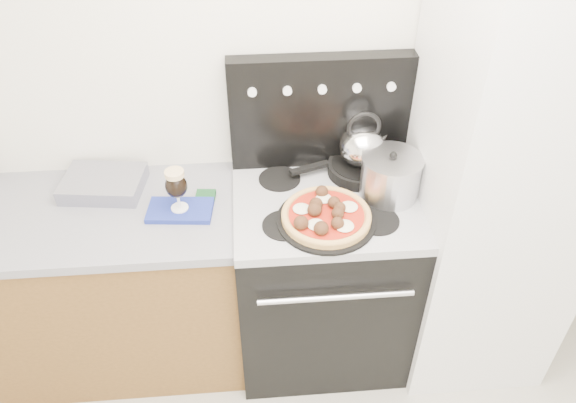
{
  "coord_description": "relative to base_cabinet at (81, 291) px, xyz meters",
  "views": [
    {
      "loc": [
        -0.22,
        -0.59,
        2.38
      ],
      "look_at": [
        -0.09,
        1.05,
        1.02
      ],
      "focal_mm": 35.0,
      "sensor_mm": 36.0,
      "label": 1
    }
  ],
  "objects": [
    {
      "name": "stove_body",
      "position": [
        1.1,
        -0.02,
        0.01
      ],
      "size": [
        0.76,
        0.65,
        0.88
      ],
      "primitive_type": "cube",
      "color": "black",
      "rests_on": "ground"
    },
    {
      "name": "countertop",
      "position": [
        0.0,
        0.0,
        0.45
      ],
      "size": [
        1.48,
        0.63,
        0.04
      ],
      "primitive_type": "cube",
      "color": "gray",
      "rests_on": "base_cabinet"
    },
    {
      "name": "stock_pot",
      "position": [
        1.37,
        -0.01,
        0.58
      ],
      "size": [
        0.3,
        0.3,
        0.17
      ],
      "primitive_type": "cylinder",
      "rotation": [
        0.0,
        0.0,
        -0.29
      ],
      "color": "silver",
      "rests_on": "cooktop"
    },
    {
      "name": "pizza",
      "position": [
        1.09,
        -0.16,
        0.53
      ],
      "size": [
        0.4,
        0.4,
        0.05
      ],
      "primitive_type": null,
      "rotation": [
        0.0,
        0.0,
        0.15
      ],
      "color": "gold",
      "rests_on": "pizza_pan"
    },
    {
      "name": "cooktop",
      "position": [
        1.1,
        -0.02,
        0.47
      ],
      "size": [
        0.76,
        0.65,
        0.04
      ],
      "primitive_type": "cube",
      "color": "#ADADB2",
      "rests_on": "stove_body"
    },
    {
      "name": "beer_glass",
      "position": [
        0.51,
        -0.04,
        0.59
      ],
      "size": [
        0.11,
        0.11,
        0.19
      ],
      "primitive_type": null,
      "rotation": [
        0.0,
        0.0,
        -0.26
      ],
      "color": "black",
      "rests_on": "oven_mitt"
    },
    {
      "name": "oven_mitt",
      "position": [
        0.51,
        -0.04,
        0.48
      ],
      "size": [
        0.27,
        0.17,
        0.02
      ],
      "primitive_type": "cube",
      "rotation": [
        0.0,
        0.0,
        -0.1
      ],
      "color": "navy",
      "rests_on": "countertop"
    },
    {
      "name": "backguard",
      "position": [
        1.1,
        0.25,
        0.74
      ],
      "size": [
        0.76,
        0.08,
        0.5
      ],
      "primitive_type": "cube",
      "color": "black",
      "rests_on": "cooktop"
    },
    {
      "name": "base_cabinet",
      "position": [
        0.0,
        0.0,
        0.0
      ],
      "size": [
        1.45,
        0.6,
        0.86
      ],
      "primitive_type": "cube",
      "color": "brown",
      "rests_on": "ground"
    },
    {
      "name": "skillet",
      "position": [
        1.27,
        0.14,
        0.51
      ],
      "size": [
        0.35,
        0.35,
        0.05
      ],
      "primitive_type": "cylinder",
      "rotation": [
        0.0,
        0.0,
        0.32
      ],
      "color": "black",
      "rests_on": "cooktop"
    },
    {
      "name": "pizza_pan",
      "position": [
        1.09,
        -0.16,
        0.5
      ],
      "size": [
        0.4,
        0.4,
        0.01
      ],
      "primitive_type": "cylinder",
      "rotation": [
        0.0,
        0.0,
        0.04
      ],
      "color": "black",
      "rests_on": "cooktop"
    },
    {
      "name": "room_shell",
      "position": [
        1.02,
        -0.91,
        0.82
      ],
      "size": [
        3.52,
        3.01,
        2.52
      ],
      "color": "#B3AFA4",
      "rests_on": "ground"
    },
    {
      "name": "tea_kettle",
      "position": [
        1.27,
        0.14,
        0.65
      ],
      "size": [
        0.23,
        0.23,
        0.21
      ],
      "primitive_type": null,
      "rotation": [
        0.0,
        0.0,
        -0.25
      ],
      "color": "silver",
      "rests_on": "skillet"
    },
    {
      "name": "foil_sheet",
      "position": [
        0.18,
        0.14,
        0.5
      ],
      "size": [
        0.36,
        0.28,
        0.07
      ],
      "primitive_type": "cube",
      "rotation": [
        0.0,
        0.0,
        -0.13
      ],
      "color": "#B0B1C9",
      "rests_on": "countertop"
    },
    {
      "name": "fridge",
      "position": [
        1.8,
        -0.05,
        0.52
      ],
      "size": [
        0.64,
        0.68,
        1.9
      ],
      "primitive_type": "cube",
      "color": "silver",
      "rests_on": "ground"
    }
  ]
}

